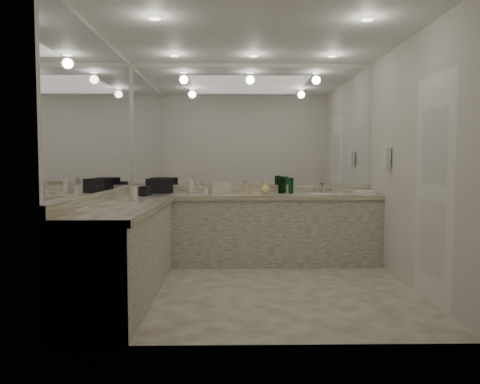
{
  "coord_description": "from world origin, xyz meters",
  "views": [
    {
      "loc": [
        -0.26,
        -4.75,
        1.3
      ],
      "look_at": [
        -0.17,
        0.4,
        0.97
      ],
      "focal_mm": 35.0,
      "sensor_mm": 36.0,
      "label": 1
    }
  ],
  "objects_px": {
    "black_toiletry_bag": "(159,186)",
    "soap_bottle_a": "(191,184)",
    "soap_bottle_c": "(266,187)",
    "cream_cosmetic_case": "(219,188)",
    "hand_towel": "(364,192)",
    "wall_phone": "(387,158)",
    "sink": "(326,194)",
    "soap_bottle_b": "(219,186)"
  },
  "relations": [
    {
      "from": "sink",
      "to": "cream_cosmetic_case",
      "type": "height_order",
      "value": "cream_cosmetic_case"
    },
    {
      "from": "cream_cosmetic_case",
      "to": "hand_towel",
      "type": "distance_m",
      "value": 1.83
    },
    {
      "from": "soap_bottle_a",
      "to": "wall_phone",
      "type": "bearing_deg",
      "value": -13.78
    },
    {
      "from": "wall_phone",
      "to": "soap_bottle_b",
      "type": "distance_m",
      "value": 2.07
    },
    {
      "from": "sink",
      "to": "hand_towel",
      "type": "bearing_deg",
      "value": -11.56
    },
    {
      "from": "sink",
      "to": "soap_bottle_b",
      "type": "height_order",
      "value": "soap_bottle_b"
    },
    {
      "from": "black_toiletry_bag",
      "to": "soap_bottle_a",
      "type": "relative_size",
      "value": 1.34
    },
    {
      "from": "black_toiletry_bag",
      "to": "soap_bottle_a",
      "type": "bearing_deg",
      "value": 2.64
    },
    {
      "from": "wall_phone",
      "to": "soap_bottle_c",
      "type": "relative_size",
      "value": 1.54
    },
    {
      "from": "sink",
      "to": "soap_bottle_b",
      "type": "distance_m",
      "value": 1.38
    },
    {
      "from": "hand_towel",
      "to": "soap_bottle_a",
      "type": "height_order",
      "value": "soap_bottle_a"
    },
    {
      "from": "wall_phone",
      "to": "soap_bottle_c",
      "type": "distance_m",
      "value": 1.53
    },
    {
      "from": "soap_bottle_c",
      "to": "hand_towel",
      "type": "bearing_deg",
      "value": -6.21
    },
    {
      "from": "cream_cosmetic_case",
      "to": "soap_bottle_c",
      "type": "height_order",
      "value": "soap_bottle_c"
    },
    {
      "from": "black_toiletry_bag",
      "to": "sink",
      "type": "bearing_deg",
      "value": -1.52
    },
    {
      "from": "black_toiletry_bag",
      "to": "soap_bottle_a",
      "type": "distance_m",
      "value": 0.41
    },
    {
      "from": "sink",
      "to": "black_toiletry_bag",
      "type": "xyz_separation_m",
      "value": [
        -2.15,
        0.06,
        0.1
      ]
    },
    {
      "from": "soap_bottle_a",
      "to": "soap_bottle_c",
      "type": "xyz_separation_m",
      "value": [
        0.96,
        -0.03,
        -0.04
      ]
    },
    {
      "from": "hand_towel",
      "to": "sink",
      "type": "bearing_deg",
      "value": 168.44
    },
    {
      "from": "black_toiletry_bag",
      "to": "soap_bottle_b",
      "type": "relative_size",
      "value": 1.6
    },
    {
      "from": "sink",
      "to": "black_toiletry_bag",
      "type": "bearing_deg",
      "value": 178.48
    },
    {
      "from": "cream_cosmetic_case",
      "to": "soap_bottle_a",
      "type": "distance_m",
      "value": 0.38
    },
    {
      "from": "wall_phone",
      "to": "black_toiletry_bag",
      "type": "bearing_deg",
      "value": 168.57
    },
    {
      "from": "cream_cosmetic_case",
      "to": "soap_bottle_c",
      "type": "distance_m",
      "value": 0.59
    },
    {
      "from": "soap_bottle_c",
      "to": "black_toiletry_bag",
      "type": "bearing_deg",
      "value": 179.35
    },
    {
      "from": "black_toiletry_bag",
      "to": "cream_cosmetic_case",
      "type": "height_order",
      "value": "black_toiletry_bag"
    },
    {
      "from": "hand_towel",
      "to": "soap_bottle_c",
      "type": "bearing_deg",
      "value": 173.79
    },
    {
      "from": "wall_phone",
      "to": "cream_cosmetic_case",
      "type": "relative_size",
      "value": 0.95
    },
    {
      "from": "hand_towel",
      "to": "cream_cosmetic_case",
      "type": "bearing_deg",
      "value": 176.86
    },
    {
      "from": "cream_cosmetic_case",
      "to": "soap_bottle_c",
      "type": "relative_size",
      "value": 1.61
    },
    {
      "from": "sink",
      "to": "hand_towel",
      "type": "xyz_separation_m",
      "value": [
        0.46,
        -0.09,
        0.03
      ]
    },
    {
      "from": "sink",
      "to": "soap_bottle_c",
      "type": "relative_size",
      "value": 2.83
    },
    {
      "from": "wall_phone",
      "to": "soap_bottle_b",
      "type": "bearing_deg",
      "value": 166.12
    },
    {
      "from": "cream_cosmetic_case",
      "to": "soap_bottle_a",
      "type": "bearing_deg",
      "value": 145.67
    },
    {
      "from": "sink",
      "to": "soap_bottle_a",
      "type": "xyz_separation_m",
      "value": [
        -1.74,
        0.08,
        0.12
      ]
    },
    {
      "from": "wall_phone",
      "to": "soap_bottle_c",
      "type": "height_order",
      "value": "wall_phone"
    },
    {
      "from": "wall_phone",
      "to": "soap_bottle_a",
      "type": "bearing_deg",
      "value": 166.22
    },
    {
      "from": "sink",
      "to": "soap_bottle_c",
      "type": "bearing_deg",
      "value": 176.97
    },
    {
      "from": "black_toiletry_bag",
      "to": "hand_towel",
      "type": "bearing_deg",
      "value": -3.3
    },
    {
      "from": "black_toiletry_bag",
      "to": "wall_phone",
      "type": "bearing_deg",
      "value": -11.43
    },
    {
      "from": "cream_cosmetic_case",
      "to": "soap_bottle_b",
      "type": "height_order",
      "value": "soap_bottle_b"
    },
    {
      "from": "hand_towel",
      "to": "soap_bottle_c",
      "type": "distance_m",
      "value": 1.25
    }
  ]
}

